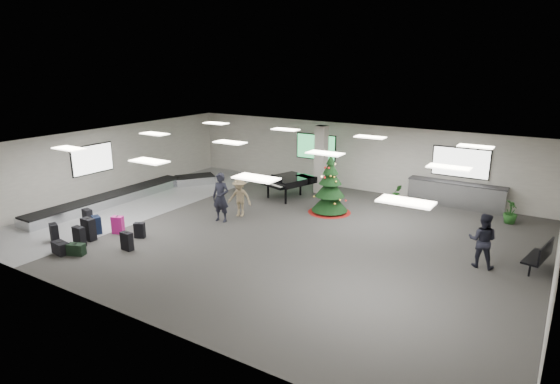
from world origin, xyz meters
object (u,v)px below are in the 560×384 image
Objects in this scene: traveler_a at (221,197)px; potted_plant_left at (397,192)px; christmas_tree at (330,192)px; potted_plant_right at (511,212)px; traveler_b at (240,197)px; service_counter at (456,194)px; baggage_carousel at (129,195)px; bench at (541,255)px; pink_suitcase at (118,225)px; grand_piano at (288,181)px; traveler_bench at (482,240)px.

traveler_a is 2.62× the size of potted_plant_left.
christmas_tree reaches higher than potted_plant_right.
service_counter is at bearing 29.03° from traveler_b.
traveler_a is at bearing -1.30° from baggage_carousel.
service_counter reaches higher than bench.
potted_plant_left reaches higher than pink_suitcase.
pink_suitcase is at bearing -94.29° from grand_piano.
pink_suitcase is 0.35× the size of traveler_a.
pink_suitcase is at bearing -133.84° from traveler_b.
potted_plant_right is (9.42, 4.88, -0.33)m from traveler_b.
traveler_b is (0.24, 0.89, -0.18)m from traveler_a.
service_counter is at bearing 27.67° from baggage_carousel.
pink_suitcase is 3.92m from traveler_a.
grand_piano is at bearing 176.94° from bench.
baggage_carousel is 13.12× the size of potted_plant_left.
potted_plant_right is (11.99, 8.85, 0.13)m from pink_suitcase.
traveler_bench is (11.74, 4.02, 0.53)m from pink_suitcase.
potted_plant_left is at bearing 171.85° from potted_plant_right.
bench reaches higher than pink_suitcase.
grand_piano is 4.14m from traveler_a.
potted_plant_right is (9.09, 1.67, -0.38)m from grand_piano.
pink_suitcase is 14.90m from potted_plant_right.
traveler_b is at bearing -140.38° from christmas_tree.
christmas_tree is (8.58, 3.15, 0.66)m from baggage_carousel.
potted_plant_left is (1.81, 3.18, -0.50)m from christmas_tree.
christmas_tree reaches higher than baggage_carousel.
service_counter reaches higher than baggage_carousel.
traveler_a is at bearing 2.66° from traveler_bench.
grand_piano is (-6.80, -2.76, 0.29)m from service_counter.
service_counter reaches higher than potted_plant_right.
service_counter is 2.36× the size of traveler_bench.
christmas_tree is at bearing 26.71° from pink_suitcase.
potted_plant_right is at bearing 16.48° from traveler_b.
pink_suitcase is at bearing -134.32° from service_counter.
pink_suitcase is 0.28× the size of grand_piano.
grand_piano is at bearing -151.65° from potted_plant_left.
pink_suitcase is at bearing -130.63° from christmas_tree.
potted_plant_left is (4.68, 5.55, -0.42)m from traveler_b.
traveler_bench is (14.87, 0.81, 0.64)m from baggage_carousel.
pink_suitcase is 8.38m from christmas_tree.
baggage_carousel is 5.66× the size of traveler_bench.
potted_plant_right is at bearing 13.75° from pink_suitcase.
grand_piano reaches higher than potted_plant_right.
baggage_carousel is 6.35× the size of bench.
traveler_a reaches higher than grand_piano.
pink_suitcase is at bearing -127.30° from potted_plant_left.
christmas_tree is at bearing -159.11° from potted_plant_right.
traveler_a is at bearing 30.16° from pink_suitcase.
traveler_a is at bearing -161.24° from bench.
traveler_b reaches higher than pink_suitcase.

